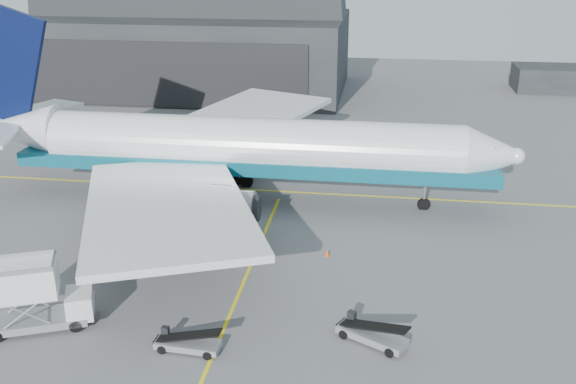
% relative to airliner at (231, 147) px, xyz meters
% --- Properties ---
extents(ground, '(200.00, 200.00, 0.00)m').
position_rel_airliner_xyz_m(ground, '(4.43, -17.40, -5.18)').
color(ground, '#565659').
rests_on(ground, ground).
extents(taxi_lines, '(80.00, 42.12, 0.02)m').
position_rel_airliner_xyz_m(taxi_lines, '(4.43, -4.74, -5.17)').
color(taxi_lines, yellow).
rests_on(taxi_lines, ground).
extents(hangar, '(50.00, 28.30, 28.00)m').
position_rel_airliner_xyz_m(hangar, '(-17.57, 47.54, 4.36)').
color(hangar, black).
rests_on(hangar, ground).
extents(distant_bldg_a, '(14.00, 8.00, 4.00)m').
position_rel_airliner_xyz_m(distant_bldg_a, '(42.43, 54.60, -5.18)').
color(distant_bldg_a, black).
rests_on(distant_bldg_a, ground).
extents(airliner, '(52.75, 51.15, 18.51)m').
position_rel_airliner_xyz_m(airliner, '(0.00, 0.00, 0.00)').
color(airliner, white).
rests_on(airliner, ground).
extents(catering_truck, '(6.92, 4.71, 4.47)m').
position_rel_airliner_xyz_m(catering_truck, '(-7.34, -23.29, -2.92)').
color(catering_truck, gray).
rests_on(catering_truck, ground).
extents(pushback_tug, '(4.01, 2.47, 1.81)m').
position_rel_airliner_xyz_m(pushback_tug, '(1.20, -9.17, -4.50)').
color(pushback_tug, black).
rests_on(pushback_tug, ground).
extents(belt_loader_a, '(4.22, 1.68, 1.59)m').
position_rel_airliner_xyz_m(belt_loader_a, '(2.80, -24.27, -4.69)').
color(belt_loader_a, gray).
rests_on(belt_loader_a, ground).
extents(belt_loader_b, '(4.58, 3.38, 1.78)m').
position_rel_airliner_xyz_m(belt_loader_b, '(13.71, -21.82, -4.63)').
color(belt_loader_b, gray).
rests_on(belt_loader_b, ground).
extents(traffic_cone, '(0.37, 0.37, 0.53)m').
position_rel_airliner_xyz_m(traffic_cone, '(10.03, -10.66, -4.93)').
color(traffic_cone, '#F74A07').
rests_on(traffic_cone, ground).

